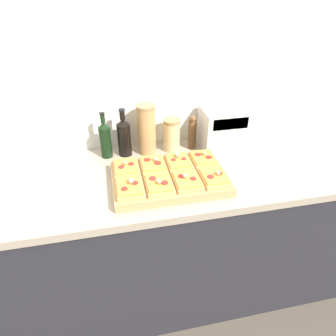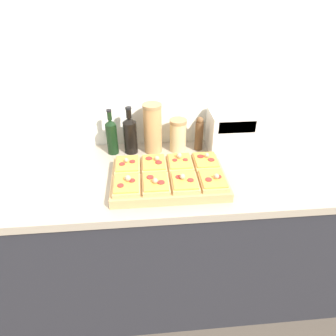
{
  "view_description": "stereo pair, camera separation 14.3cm",
  "coord_description": "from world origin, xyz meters",
  "px_view_note": "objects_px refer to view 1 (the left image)",
  "views": [
    {
      "loc": [
        -0.21,
        -0.91,
        1.75
      ],
      "look_at": [
        0.04,
        0.26,
        0.97
      ],
      "focal_mm": 32.0,
      "sensor_mm": 36.0,
      "label": 1
    },
    {
      "loc": [
        -0.07,
        -0.93,
        1.75
      ],
      "look_at": [
        0.04,
        0.26,
        0.97
      ],
      "focal_mm": 32.0,
      "sensor_mm": 36.0,
      "label": 2
    }
  ],
  "objects_px": {
    "olive_oil_bottle": "(105,139)",
    "toaster_oven": "(223,128)",
    "wine_bottle": "(124,137)",
    "cutting_board": "(169,179)",
    "grain_jar_short": "(172,135)",
    "pepper_mill": "(192,132)",
    "grain_jar_tall": "(147,130)"
  },
  "relations": [
    {
      "from": "olive_oil_bottle",
      "to": "grain_jar_short",
      "type": "height_order",
      "value": "olive_oil_bottle"
    },
    {
      "from": "wine_bottle",
      "to": "pepper_mill",
      "type": "bearing_deg",
      "value": 0.0
    },
    {
      "from": "cutting_board",
      "to": "grain_jar_short",
      "type": "distance_m",
      "value": 0.33
    },
    {
      "from": "olive_oil_bottle",
      "to": "grain_jar_tall",
      "type": "xyz_separation_m",
      "value": [
        0.22,
        -0.0,
        0.03
      ]
    },
    {
      "from": "wine_bottle",
      "to": "toaster_oven",
      "type": "xyz_separation_m",
      "value": [
        0.55,
        -0.02,
        0.01
      ]
    },
    {
      "from": "cutting_board",
      "to": "grain_jar_tall",
      "type": "bearing_deg",
      "value": 100.46
    },
    {
      "from": "cutting_board",
      "to": "pepper_mill",
      "type": "distance_m",
      "value": 0.38
    },
    {
      "from": "olive_oil_bottle",
      "to": "wine_bottle",
      "type": "distance_m",
      "value": 0.1
    },
    {
      "from": "cutting_board",
      "to": "olive_oil_bottle",
      "type": "height_order",
      "value": "olive_oil_bottle"
    },
    {
      "from": "olive_oil_bottle",
      "to": "wine_bottle",
      "type": "bearing_deg",
      "value": -0.0
    },
    {
      "from": "cutting_board",
      "to": "grain_jar_tall",
      "type": "relative_size",
      "value": 1.93
    },
    {
      "from": "grain_jar_short",
      "to": "grain_jar_tall",
      "type": "bearing_deg",
      "value": 180.0
    },
    {
      "from": "grain_jar_tall",
      "to": "pepper_mill",
      "type": "distance_m",
      "value": 0.26
    },
    {
      "from": "wine_bottle",
      "to": "grain_jar_short",
      "type": "bearing_deg",
      "value": 0.0
    },
    {
      "from": "cutting_board",
      "to": "pepper_mill",
      "type": "relative_size",
      "value": 2.73
    },
    {
      "from": "wine_bottle",
      "to": "pepper_mill",
      "type": "relative_size",
      "value": 1.35
    },
    {
      "from": "cutting_board",
      "to": "grain_jar_short",
      "type": "height_order",
      "value": "grain_jar_short"
    },
    {
      "from": "cutting_board",
      "to": "olive_oil_bottle",
      "type": "bearing_deg",
      "value": 131.89
    },
    {
      "from": "grain_jar_short",
      "to": "toaster_oven",
      "type": "height_order",
      "value": "toaster_oven"
    },
    {
      "from": "wine_bottle",
      "to": "grain_jar_short",
      "type": "height_order",
      "value": "wine_bottle"
    },
    {
      "from": "grain_jar_short",
      "to": "pepper_mill",
      "type": "xyz_separation_m",
      "value": [
        0.12,
        0.0,
        0.0
      ]
    },
    {
      "from": "cutting_board",
      "to": "wine_bottle",
      "type": "bearing_deg",
      "value": 119.97
    },
    {
      "from": "grain_jar_tall",
      "to": "olive_oil_bottle",
      "type": "bearing_deg",
      "value": 180.0
    },
    {
      "from": "pepper_mill",
      "to": "toaster_oven",
      "type": "bearing_deg",
      "value": -7.82
    },
    {
      "from": "pepper_mill",
      "to": "wine_bottle",
      "type": "bearing_deg",
      "value": 180.0
    },
    {
      "from": "olive_oil_bottle",
      "to": "grain_jar_tall",
      "type": "bearing_deg",
      "value": -0.0
    },
    {
      "from": "olive_oil_bottle",
      "to": "grain_jar_tall",
      "type": "height_order",
      "value": "grain_jar_tall"
    },
    {
      "from": "olive_oil_bottle",
      "to": "toaster_oven",
      "type": "distance_m",
      "value": 0.65
    },
    {
      "from": "wine_bottle",
      "to": "cutting_board",
      "type": "bearing_deg",
      "value": -60.03
    },
    {
      "from": "cutting_board",
      "to": "grain_jar_tall",
      "type": "xyz_separation_m",
      "value": [
        -0.06,
        0.31,
        0.12
      ]
    },
    {
      "from": "cutting_board",
      "to": "wine_bottle",
      "type": "relative_size",
      "value": 2.02
    },
    {
      "from": "cutting_board",
      "to": "pepper_mill",
      "type": "bearing_deg",
      "value": 57.57
    }
  ]
}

